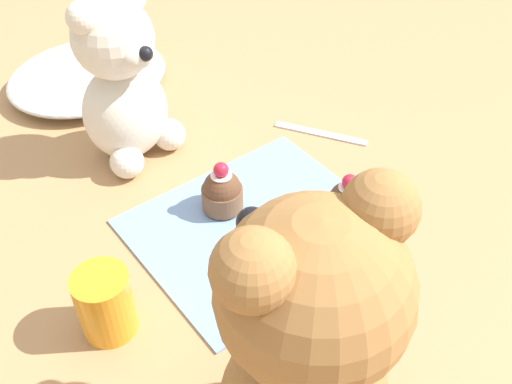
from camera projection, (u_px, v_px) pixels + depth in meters
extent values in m
plane|color=tan|center=(256.00, 227.00, 0.71)|extent=(4.00, 4.00, 0.00)
cube|color=#7A9ED1|center=(256.00, 225.00, 0.71)|extent=(0.27, 0.23, 0.01)
ellipsoid|color=white|center=(88.00, 75.00, 0.92)|extent=(0.24, 0.22, 0.04)
ellipsoid|color=silver|center=(126.00, 111.00, 0.77)|extent=(0.13, 0.12, 0.13)
sphere|color=silver|center=(113.00, 38.00, 0.70)|extent=(0.10, 0.10, 0.10)
ellipsoid|color=silver|center=(135.00, 53.00, 0.69)|extent=(0.06, 0.05, 0.04)
sphere|color=black|center=(145.00, 54.00, 0.68)|extent=(0.02, 0.02, 0.02)
sphere|color=silver|center=(83.00, 18.00, 0.66)|extent=(0.04, 0.04, 0.04)
sphere|color=silver|center=(127.00, 162.00, 0.77)|extent=(0.04, 0.04, 0.04)
sphere|color=silver|center=(168.00, 135.00, 0.81)|extent=(0.04, 0.04, 0.04)
sphere|color=#A3703D|center=(314.00, 293.00, 0.38)|extent=(0.13, 0.13, 0.13)
ellipsoid|color=#A3703D|center=(270.00, 250.00, 0.42)|extent=(0.07, 0.06, 0.05)
sphere|color=black|center=(252.00, 223.00, 0.43)|extent=(0.02, 0.02, 0.02)
sphere|color=#A3703D|center=(380.00, 208.00, 0.36)|extent=(0.05, 0.05, 0.05)
sphere|color=#A3703D|center=(253.00, 270.00, 0.33)|extent=(0.05, 0.05, 0.05)
sphere|color=#A3703D|center=(313.00, 364.00, 0.54)|extent=(0.05, 0.05, 0.05)
cylinder|color=brown|center=(222.00, 197.00, 0.72)|extent=(0.05, 0.05, 0.03)
sphere|color=brown|center=(222.00, 189.00, 0.71)|extent=(0.05, 0.05, 0.05)
cylinder|color=white|center=(221.00, 175.00, 0.70)|extent=(0.03, 0.03, 0.00)
sphere|color=red|center=(221.00, 170.00, 0.69)|extent=(0.02, 0.02, 0.02)
cylinder|color=brown|center=(346.00, 211.00, 0.70)|extent=(0.05, 0.05, 0.03)
sphere|color=brown|center=(347.00, 200.00, 0.69)|extent=(0.04, 0.04, 0.04)
cylinder|color=white|center=(349.00, 187.00, 0.67)|extent=(0.02, 0.02, 0.00)
sphere|color=red|center=(350.00, 182.00, 0.67)|extent=(0.02, 0.02, 0.02)
cylinder|color=orange|center=(105.00, 303.00, 0.58)|extent=(0.06, 0.06, 0.07)
cube|color=silver|center=(320.00, 133.00, 0.84)|extent=(0.08, 0.12, 0.01)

